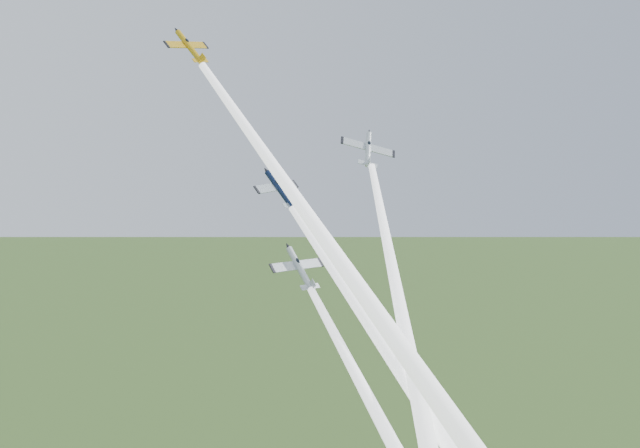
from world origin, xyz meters
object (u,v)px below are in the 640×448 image
Objects in this scene: plane_navy at (279,189)px; plane_silver_low at (300,268)px; plane_yellow at (189,47)px; plane_silver_right at (368,149)px.

plane_navy is 0.94× the size of plane_silver_low.
plane_silver_low is at bearing -48.63° from plane_yellow.
plane_yellow is at bearing 155.91° from plane_navy.
plane_yellow is 0.84× the size of plane_silver_low.
plane_silver_right reaches higher than plane_silver_low.
plane_silver_right is 1.00× the size of plane_silver_low.
plane_silver_right is 22.97m from plane_silver_low.
plane_yellow is at bearing -155.66° from plane_silver_right.
plane_silver_right is at bearing 16.30° from plane_silver_low.
plane_navy is 11.05m from plane_silver_low.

